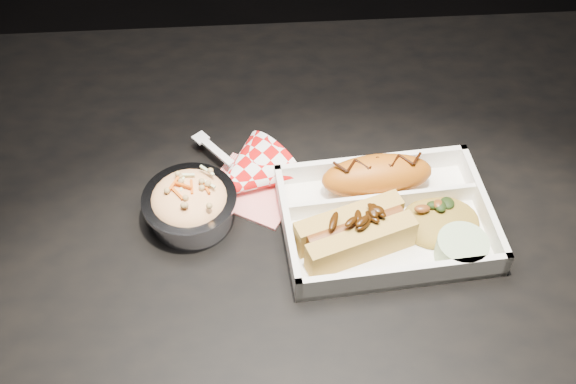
{
  "coord_description": "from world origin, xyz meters",
  "views": [
    {
      "loc": [
        -0.11,
        -0.56,
        1.45
      ],
      "look_at": [
        -0.07,
        -0.01,
        0.81
      ],
      "focal_mm": 45.0,
      "sensor_mm": 36.0,
      "label": 1
    }
  ],
  "objects_px": {
    "hotdog": "(355,232)",
    "napkin_fork": "(245,177)",
    "fried_pastry": "(377,176)",
    "foil_coleslaw_cup": "(190,203)",
    "dining_table": "(339,257)",
    "food_tray": "(385,222)"
  },
  "relations": [
    {
      "from": "foil_coleslaw_cup",
      "to": "fried_pastry",
      "type": "bearing_deg",
      "value": 6.36
    },
    {
      "from": "napkin_fork",
      "to": "foil_coleslaw_cup",
      "type": "bearing_deg",
      "value": -92.35
    },
    {
      "from": "foil_coleslaw_cup",
      "to": "hotdog",
      "type": "bearing_deg",
      "value": -17.0
    },
    {
      "from": "food_tray",
      "to": "hotdog",
      "type": "xyz_separation_m",
      "value": [
        -0.04,
        -0.03,
        0.02
      ]
    },
    {
      "from": "hotdog",
      "to": "foil_coleslaw_cup",
      "type": "bearing_deg",
      "value": 144.09
    },
    {
      "from": "food_tray",
      "to": "napkin_fork",
      "type": "bearing_deg",
      "value": 150.46
    },
    {
      "from": "napkin_fork",
      "to": "dining_table",
      "type": "bearing_deg",
      "value": 26.09
    },
    {
      "from": "dining_table",
      "to": "food_tray",
      "type": "distance_m",
      "value": 0.11
    },
    {
      "from": "dining_table",
      "to": "hotdog",
      "type": "distance_m",
      "value": 0.13
    },
    {
      "from": "food_tray",
      "to": "hotdog",
      "type": "distance_m",
      "value": 0.06
    },
    {
      "from": "fried_pastry",
      "to": "foil_coleslaw_cup",
      "type": "xyz_separation_m",
      "value": [
        -0.23,
        -0.03,
        -0.0
      ]
    },
    {
      "from": "hotdog",
      "to": "napkin_fork",
      "type": "bearing_deg",
      "value": 120.31
    },
    {
      "from": "hotdog",
      "to": "napkin_fork",
      "type": "distance_m",
      "value": 0.17
    },
    {
      "from": "dining_table",
      "to": "food_tray",
      "type": "bearing_deg",
      "value": -24.99
    },
    {
      "from": "foil_coleslaw_cup",
      "to": "napkin_fork",
      "type": "xyz_separation_m",
      "value": [
        0.07,
        0.05,
        -0.01
      ]
    },
    {
      "from": "dining_table",
      "to": "foil_coleslaw_cup",
      "type": "bearing_deg",
      "value": 178.07
    },
    {
      "from": "dining_table",
      "to": "foil_coleslaw_cup",
      "type": "xyz_separation_m",
      "value": [
        -0.19,
        0.01,
        0.12
      ]
    },
    {
      "from": "hotdog",
      "to": "fried_pastry",
      "type": "bearing_deg",
      "value": 46.85
    },
    {
      "from": "fried_pastry",
      "to": "dining_table",
      "type": "bearing_deg",
      "value": -144.08
    },
    {
      "from": "hotdog",
      "to": "dining_table",
      "type": "bearing_deg",
      "value": 77.68
    },
    {
      "from": "food_tray",
      "to": "fried_pastry",
      "type": "xyz_separation_m",
      "value": [
        -0.0,
        0.06,
        0.02
      ]
    },
    {
      "from": "fried_pastry",
      "to": "hotdog",
      "type": "bearing_deg",
      "value": -114.24
    }
  ]
}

